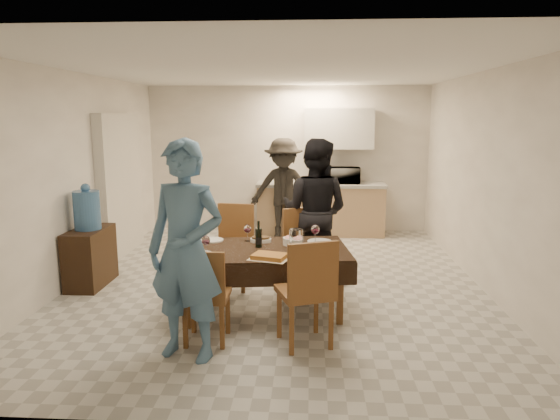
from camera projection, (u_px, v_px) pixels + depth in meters
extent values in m
cube|color=beige|center=(276.00, 282.00, 6.31)|extent=(5.00, 6.00, 0.02)
cube|color=white|center=(276.00, 69.00, 5.83)|extent=(5.00, 6.00, 0.02)
cube|color=white|center=(288.00, 159.00, 9.01)|extent=(5.00, 0.02, 2.60)
cube|color=white|center=(244.00, 239.00, 3.12)|extent=(5.00, 0.02, 2.60)
cube|color=white|center=(77.00, 178.00, 6.22)|extent=(0.02, 6.00, 2.60)
cube|color=white|center=(486.00, 181.00, 5.92)|extent=(0.02, 6.00, 2.60)
cube|color=beige|center=(120.00, 185.00, 7.44)|extent=(0.15, 1.40, 2.10)
cube|color=tan|center=(320.00, 210.00, 8.82)|extent=(2.20, 0.60, 0.86)
cube|color=#A3A29E|center=(321.00, 185.00, 8.74)|extent=(2.24, 0.64, 0.05)
cube|color=silver|center=(339.00, 129.00, 8.68)|extent=(1.20, 0.34, 0.70)
cube|color=black|center=(263.00, 250.00, 5.24)|extent=(1.89, 1.25, 0.04)
cube|color=brown|center=(263.00, 282.00, 5.30)|extent=(0.06, 0.06, 0.65)
cube|color=brown|center=(207.00, 295.00, 4.57)|extent=(0.41, 0.41, 0.05)
cube|color=brown|center=(201.00, 276.00, 4.34)|extent=(0.41, 0.04, 0.44)
cube|color=brown|center=(305.00, 292.00, 4.51)|extent=(0.59, 0.59, 0.05)
cube|color=brown|center=(305.00, 270.00, 4.26)|extent=(0.44, 0.20, 0.49)
cube|color=brown|center=(232.00, 248.00, 6.03)|extent=(0.51, 0.51, 0.05)
cube|color=brown|center=(229.00, 230.00, 5.78)|extent=(0.46, 0.10, 0.49)
cube|color=brown|center=(306.00, 251.00, 5.98)|extent=(0.59, 0.59, 0.05)
cube|color=brown|center=(306.00, 234.00, 5.74)|extent=(0.41, 0.23, 0.47)
cube|color=#312010|center=(90.00, 257.00, 6.13)|extent=(0.38, 0.77, 0.71)
cylinder|color=#467AB5|center=(87.00, 210.00, 6.02)|extent=(0.31, 0.31, 0.47)
cylinder|color=white|center=(296.00, 240.00, 5.14)|extent=(0.15, 0.15, 0.22)
cube|color=#BB8636|center=(269.00, 256.00, 4.85)|extent=(0.44, 0.37, 0.05)
cylinder|color=white|center=(292.00, 241.00, 5.39)|extent=(0.20, 0.20, 0.08)
cylinder|color=white|center=(261.00, 240.00, 5.51)|extent=(0.21, 0.21, 0.04)
cylinder|color=white|center=(200.00, 255.00, 4.97)|extent=(0.27, 0.27, 0.02)
cylinder|color=white|center=(321.00, 257.00, 4.90)|extent=(0.24, 0.24, 0.01)
cylinder|color=white|center=(212.00, 240.00, 5.56)|extent=(0.25, 0.25, 0.01)
cylinder|color=white|center=(320.00, 242.00, 5.49)|extent=(0.27, 0.27, 0.02)
imported|color=silver|center=(345.00, 175.00, 8.68)|extent=(0.50, 0.34, 0.28)
imported|color=teal|center=(186.00, 251.00, 4.19)|extent=(0.78, 0.61, 1.88)
imported|color=black|center=(315.00, 211.00, 6.19)|extent=(1.05, 0.94, 1.80)
imported|color=black|center=(283.00, 190.00, 8.34)|extent=(1.10, 0.64, 1.71)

